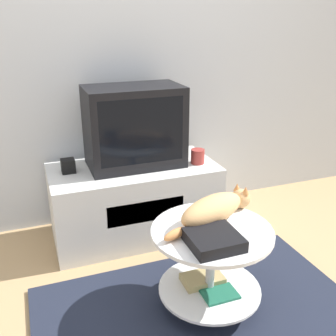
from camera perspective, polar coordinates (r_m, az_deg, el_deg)
ground_plane at (r=2.06m, az=5.04°, el=-21.11°), size 12.00×12.00×0.00m
wall_back at (r=2.71m, az=-6.11°, el=19.38°), size 8.00×0.05×2.60m
rug at (r=2.05m, az=5.05°, el=-20.90°), size 1.58×1.03×0.02m
tv_stand at (r=2.61m, az=-4.90°, el=-4.74°), size 1.06×0.53×0.48m
tv at (r=2.48m, az=-4.92°, el=6.00°), size 0.59×0.35×0.51m
speaker at (r=2.48m, az=-14.30°, el=0.30°), size 0.08×0.08×0.08m
mug at (r=2.56m, az=4.32°, el=1.69°), size 0.09×0.09×0.09m
coffee_table at (r=1.96m, az=6.16°, el=-13.18°), size 0.58×0.58×0.43m
dvd_box at (r=1.74m, az=6.66°, el=-10.33°), size 0.22×0.21×0.05m
cat at (r=1.92m, az=6.82°, el=-5.87°), size 0.55×0.29×0.13m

